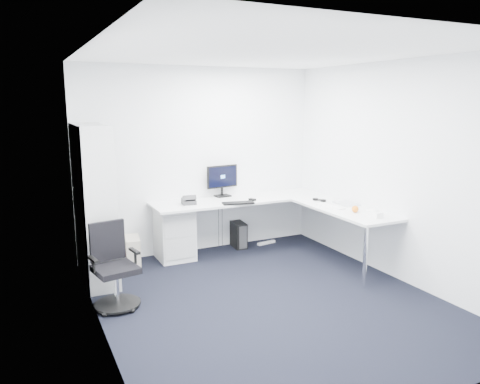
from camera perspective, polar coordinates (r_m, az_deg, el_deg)
name	(u,v)px	position (r m, az deg, el deg)	size (l,w,h in m)	color
ground	(268,300)	(5.42, 3.47, -13.06)	(4.20, 4.20, 0.00)	black
ceiling	(271,52)	(4.97, 3.85, 16.66)	(4.20, 4.20, 0.00)	white
wall_back	(200,160)	(6.91, -4.91, 3.85)	(3.60, 0.02, 2.70)	white
wall_front	(422,231)	(3.40, 21.30, -4.45)	(3.60, 0.02, 2.70)	white
wall_left	(97,197)	(4.44, -17.05, -0.64)	(0.02, 4.20, 2.70)	white
wall_right	(397,172)	(6.10, 18.58, 2.35)	(0.02, 4.20, 2.70)	white
l_desk	(255,230)	(6.69, 1.79, -4.67)	(2.73, 1.53, 0.80)	silver
drawer_pedestal	(174,232)	(6.74, -8.11, -4.90)	(0.49, 0.60, 0.74)	silver
bookshelf	(94,205)	(5.95, -17.35, -1.49)	(0.38, 0.97, 1.95)	silver
task_chair	(115,267)	(5.25, -14.94, -8.82)	(0.52, 0.52, 0.92)	black
black_pc_tower	(238,234)	(7.23, -0.26, -5.16)	(0.18, 0.40, 0.39)	black
beige_pc_tower	(133,251)	(6.59, -12.92, -7.06)	(0.19, 0.41, 0.39)	#BEB5A1
power_strip	(266,243)	(7.40, 3.23, -6.20)	(0.32, 0.05, 0.04)	white
monitor	(223,181)	(6.99, -2.14, 1.40)	(0.51, 0.16, 0.49)	black
black_keyboard	(238,203)	(6.53, -0.23, -1.35)	(0.44, 0.16, 0.02)	black
mouse	(252,200)	(6.73, 1.51, -0.94)	(0.06, 0.10, 0.03)	black
desk_phone	(189,200)	(6.54, -6.27, -0.93)	(0.18, 0.18, 0.13)	#2F2F32
laptop	(347,196)	(6.64, 12.89, -0.43)	(0.35, 0.34, 0.25)	silver
white_keyboard	(330,206)	(6.46, 10.91, -1.72)	(0.13, 0.45, 0.01)	white
headphones	(319,199)	(6.81, 9.64, -0.87)	(0.12, 0.19, 0.05)	black
orange_fruit	(355,209)	(6.20, 13.86, -2.03)	(0.09, 0.09, 0.09)	orange
tissue_box	(375,214)	(6.02, 16.08, -2.61)	(0.11, 0.21, 0.07)	white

